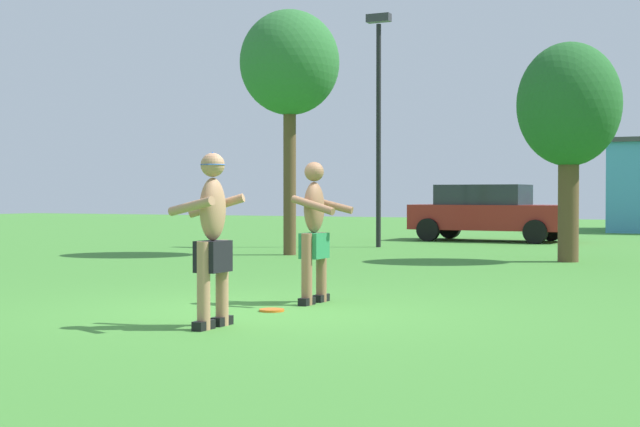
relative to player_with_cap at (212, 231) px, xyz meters
name	(u,v)px	position (x,y,z in m)	size (l,w,h in m)	color
ground_plane	(261,312)	(-0.15, 1.27, -0.96)	(80.00, 80.00, 0.00)	#428433
player_with_cap	(212,231)	(0.00, 0.00, 0.00)	(0.61, 0.68, 1.74)	black
player_in_green	(315,229)	(0.05, 2.24, -0.05)	(0.60, 0.65, 1.71)	black
frisbee	(272,310)	(-0.07, 1.36, -0.95)	(0.28, 0.28, 0.03)	orange
car_red_mid_lot	(488,212)	(-1.90, 17.63, -0.13)	(4.37, 2.16, 1.58)	maroon
lamp_post	(379,105)	(-3.59, 13.52, 2.57)	(0.60, 0.24, 5.77)	black
tree_left_field	(569,108)	(1.57, 10.49, 2.04)	(2.00, 2.00, 4.26)	brown
tree_behind_players	(290,65)	(-4.26, 9.99, 3.14)	(2.15, 2.15, 5.29)	brown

